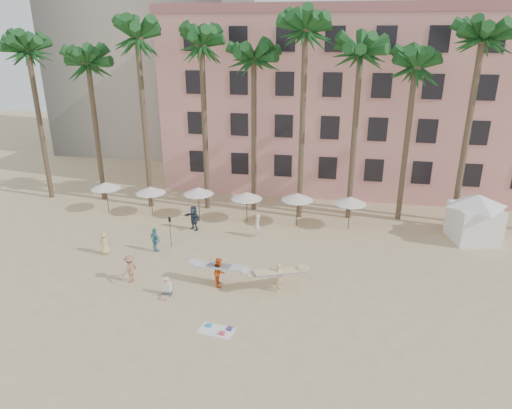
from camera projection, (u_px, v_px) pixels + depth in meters
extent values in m
plane|color=#D1B789|center=(218.00, 309.00, 24.96)|extent=(120.00, 120.00, 0.00)
cube|color=#F4A394|center=(354.00, 101.00, 44.88)|extent=(35.00, 14.00, 16.00)
cylinder|color=brown|center=(41.00, 127.00, 39.99)|extent=(0.44, 0.44, 13.00)
cylinder|color=brown|center=(97.00, 134.00, 39.75)|extent=(0.44, 0.44, 12.00)
cylinder|color=brown|center=(145.00, 127.00, 37.61)|extent=(0.44, 0.44, 14.00)
cylinder|color=brown|center=(205.00, 131.00, 37.29)|extent=(0.44, 0.44, 13.50)
cylinder|color=brown|center=(254.00, 137.00, 37.22)|extent=(0.44, 0.44, 12.50)
cylinder|color=brown|center=(302.00, 129.00, 35.25)|extent=(0.44, 0.44, 14.50)
cylinder|color=brown|center=(354.00, 140.00, 35.28)|extent=(0.44, 0.44, 13.00)
cylinder|color=brown|center=(406.00, 147.00, 35.22)|extent=(0.44, 0.44, 12.00)
cylinder|color=brown|center=(466.00, 139.00, 33.25)|extent=(0.44, 0.44, 14.00)
cylinder|color=#332B23|center=(107.00, 198.00, 38.30)|extent=(0.07, 0.07, 2.50)
cone|color=white|center=(106.00, 185.00, 37.92)|extent=(2.50, 2.50, 0.55)
cylinder|color=#332B23|center=(152.00, 202.00, 37.53)|extent=(0.07, 0.07, 2.40)
cone|color=white|center=(151.00, 190.00, 37.16)|extent=(2.50, 2.50, 0.55)
cylinder|color=#332B23|center=(199.00, 204.00, 37.00)|extent=(0.07, 0.07, 2.50)
cone|color=white|center=(198.00, 191.00, 36.61)|extent=(2.50, 2.50, 0.55)
cylinder|color=#332B23|center=(247.00, 208.00, 36.22)|extent=(0.07, 0.07, 2.40)
cone|color=white|center=(247.00, 195.00, 35.86)|extent=(2.50, 2.50, 0.55)
cylinder|color=#332B23|center=(297.00, 211.00, 35.40)|extent=(0.07, 0.07, 2.60)
cone|color=white|center=(297.00, 197.00, 35.00)|extent=(2.50, 2.50, 0.55)
cylinder|color=#332B23|center=(349.00, 214.00, 34.90)|extent=(0.07, 0.07, 2.50)
cone|color=white|center=(350.00, 200.00, 34.52)|extent=(2.50, 2.50, 0.55)
cube|color=white|center=(474.00, 223.00, 32.99)|extent=(3.55, 3.55, 2.60)
cone|color=white|center=(478.00, 201.00, 32.38)|extent=(5.32, 5.32, 0.90)
cube|color=white|center=(216.00, 330.00, 23.14)|extent=(1.93, 1.26, 0.02)
cube|color=#2BA1BC|center=(209.00, 325.00, 23.45)|extent=(0.33, 0.29, 0.10)
cube|color=#EB4159|center=(222.00, 333.00, 22.82)|extent=(0.31, 0.26, 0.12)
cube|color=#4B3786|center=(230.00, 329.00, 23.21)|extent=(0.30, 0.34, 0.08)
imported|color=#DFBE7D|center=(279.00, 277.00, 26.52)|extent=(0.49, 0.69, 1.77)
cube|color=beige|center=(279.00, 272.00, 26.39)|extent=(3.04, 2.15, 0.37)
imported|color=orange|center=(219.00, 272.00, 27.09)|extent=(0.93, 1.04, 1.79)
cube|color=silver|center=(219.00, 266.00, 26.96)|extent=(3.35, 1.25, 0.33)
imported|color=white|center=(257.00, 226.00, 33.56)|extent=(0.47, 0.68, 1.79)
imported|color=#AA715A|center=(130.00, 269.00, 27.48)|extent=(0.94, 1.26, 1.74)
imported|color=#D9BB7A|center=(104.00, 243.00, 31.01)|extent=(0.91, 0.94, 1.62)
imported|color=teal|center=(155.00, 240.00, 31.35)|extent=(1.09, 0.89, 1.74)
imported|color=#2C3C4E|center=(194.00, 218.00, 34.87)|extent=(1.81, 1.43, 1.92)
cylinder|color=black|center=(171.00, 233.00, 32.03)|extent=(0.04, 0.04, 2.10)
cube|color=black|center=(170.00, 220.00, 31.68)|extent=(0.18, 0.03, 0.35)
cube|color=#3F3F4C|center=(167.00, 293.00, 26.27)|extent=(0.48, 0.44, 0.25)
cube|color=tan|center=(165.00, 298.00, 25.95)|extent=(0.42, 0.48, 0.13)
cube|color=white|center=(167.00, 287.00, 26.17)|extent=(0.47, 0.28, 0.58)
sphere|color=tan|center=(166.00, 280.00, 26.03)|extent=(0.25, 0.25, 0.25)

